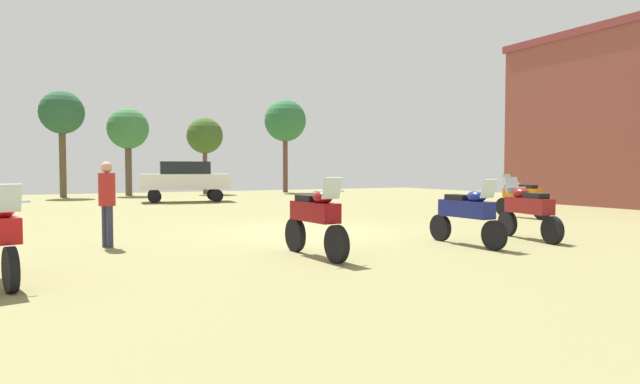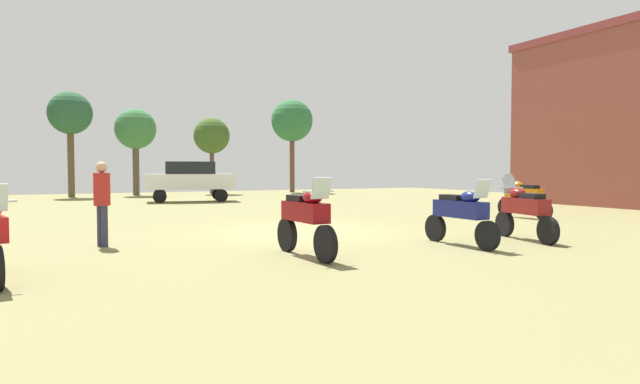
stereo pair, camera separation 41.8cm
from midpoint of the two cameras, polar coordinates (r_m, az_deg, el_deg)
The scene contains 11 objects.
ground_plane at distance 14.36m, azimuth -0.73°, elevation -4.20°, with size 44.00×52.00×0.02m.
motorcycle_1 at distance 12.09m, azimuth 15.49°, elevation -2.12°, with size 0.62×2.24×1.44m.
motorcycle_3 at distance 19.47m, azimuth 21.08°, elevation -0.44°, with size 0.62×2.29×1.47m.
motorcycle_6 at distance 10.18m, azimuth -0.34°, elevation -2.72°, with size 0.62×2.22×1.51m.
motorcycle_7 at distance 13.50m, azimuth 21.44°, elevation -1.71°, with size 0.69×2.18×1.45m.
car_2 at distance 27.91m, azimuth -13.03°, elevation 1.41°, with size 4.54×2.48×2.00m.
person_1 at distance 12.36m, azimuth -20.95°, elevation -0.48°, with size 0.45×0.45×1.80m.
tree_1 at distance 35.51m, azimuth -18.42°, elevation 6.17°, with size 2.49×2.49×5.34m.
tree_2 at distance 38.04m, azimuth -2.63°, elevation 7.39°, with size 2.88×2.88×6.41m.
tree_4 at distance 34.68m, azimuth -24.37°, elevation 7.38°, with size 2.45×2.45×6.09m.
tree_5 at distance 36.36m, azimuth -10.94°, elevation 5.74°, with size 2.33×2.33×4.97m.
Camera 2 is at (-5.84, -13.02, 1.68)m, focal length 30.59 mm.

